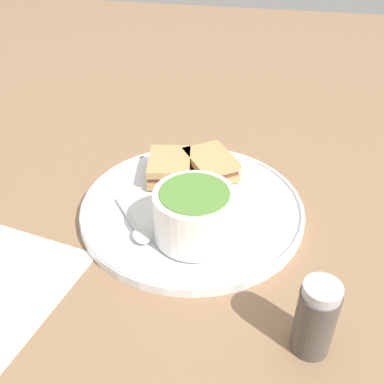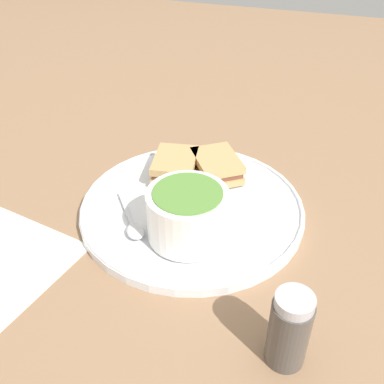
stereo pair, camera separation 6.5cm
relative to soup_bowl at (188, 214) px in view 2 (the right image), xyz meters
The scene contains 7 objects.
ground_plane 0.09m from the soup_bowl, 103.95° to the left, with size 2.40×2.40×0.00m, color #8E6B4C.
plate 0.08m from the soup_bowl, 103.95° to the left, with size 0.33×0.33×0.02m.
soup_bowl is the anchor object (origin of this frame).
spoon 0.08m from the soup_bowl, 169.46° to the right, with size 0.08×0.10×0.01m.
sandwich_half_near 0.15m from the soup_bowl, 91.20° to the left, with size 0.10×0.11×0.03m.
sandwich_half_far 0.15m from the soup_bowl, 116.75° to the left, with size 0.08×0.09×0.03m.
salt_shaker 0.20m from the soup_bowl, 41.00° to the right, with size 0.04×0.04×0.09m.
Camera 2 is at (0.17, -0.50, 0.42)m, focal length 42.00 mm.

